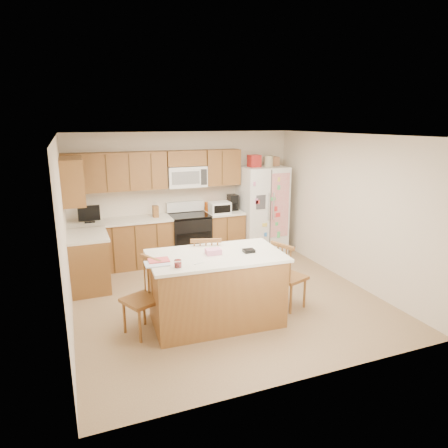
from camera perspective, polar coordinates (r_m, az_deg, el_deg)
name	(u,v)px	position (r m, az deg, el deg)	size (l,w,h in m)	color
ground	(225,297)	(6.41, 0.09, -10.35)	(4.50, 4.50, 0.00)	brown
room_shell	(225,208)	(5.95, 0.10, 2.34)	(4.60, 4.60, 2.52)	beige
cabinetry	(140,221)	(7.51, -11.94, 0.47)	(3.36, 1.56, 2.15)	olive
stove	(189,236)	(7.97, -4.99, -1.74)	(0.76, 0.65, 1.13)	black
refrigerator	(262,209)	(8.36, 5.45, 2.18)	(0.90, 0.79, 2.04)	white
island	(216,288)	(5.49, -1.16, -9.12)	(1.88, 1.13, 1.07)	olive
windsor_chair_left	(143,299)	(5.32, -11.51, -10.44)	(0.56, 0.57, 1.01)	olive
windsor_chair_back	(206,272)	(6.00, -2.62, -6.90)	(0.56, 0.55, 1.08)	olive
windsor_chair_right	(288,277)	(5.97, 9.11, -7.45)	(0.54, 0.55, 1.01)	olive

